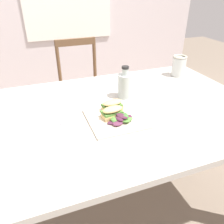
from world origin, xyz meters
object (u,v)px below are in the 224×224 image
(dining_table, at_px, (122,126))
(mason_jar_iced_tea, at_px, (179,67))
(sandwich_half_front, at_px, (112,112))
(sandwich_half_back, at_px, (112,105))
(fork_on_napkin, at_px, (63,131))
(plate_lunch, at_px, (115,119))
(chair_wooden_far, at_px, (82,88))
(bottle_cold_brew, at_px, (125,87))

(dining_table, xyz_separation_m, mason_jar_iced_tea, (0.54, 0.30, 0.17))
(sandwich_half_front, relative_size, sandwich_half_back, 1.00)
(dining_table, xyz_separation_m, fork_on_napkin, (-0.32, -0.11, 0.11))
(plate_lunch, relative_size, sandwich_half_front, 2.46)
(chair_wooden_far, height_order, bottle_cold_brew, bottle_cold_brew)
(plate_lunch, height_order, mason_jar_iced_tea, mason_jar_iced_tea)
(dining_table, height_order, bottle_cold_brew, bottle_cold_brew)
(bottle_cold_brew, bearing_deg, sandwich_half_back, -132.28)
(sandwich_half_back, bearing_deg, bottle_cold_brew, 47.72)
(dining_table, xyz_separation_m, bottle_cold_brew, (0.06, 0.12, 0.17))
(sandwich_half_front, bearing_deg, sandwich_half_back, 69.43)
(plate_lunch, xyz_separation_m, fork_on_napkin, (-0.25, -0.02, 0.00))
(sandwich_half_front, distance_m, sandwich_half_back, 0.07)
(sandwich_half_front, xyz_separation_m, bottle_cold_brew, (0.15, 0.20, 0.02))
(fork_on_napkin, bearing_deg, sandwich_half_front, 6.77)
(dining_table, bearing_deg, chair_wooden_far, 89.77)
(dining_table, bearing_deg, plate_lunch, -131.26)
(sandwich_half_front, bearing_deg, dining_table, 42.35)
(sandwich_half_front, distance_m, mason_jar_iced_tea, 0.73)
(chair_wooden_far, relative_size, sandwich_half_front, 8.21)
(sandwich_half_front, distance_m, fork_on_napkin, 0.24)
(mason_jar_iced_tea, bearing_deg, fork_on_napkin, -154.76)
(fork_on_napkin, bearing_deg, dining_table, 18.23)
(bottle_cold_brew, bearing_deg, dining_table, -116.90)
(plate_lunch, relative_size, bottle_cold_brew, 1.45)
(sandwich_half_back, xyz_separation_m, fork_on_napkin, (-0.26, -0.09, -0.03))
(sandwich_half_front, xyz_separation_m, mason_jar_iced_tea, (0.62, 0.38, 0.02))
(chair_wooden_far, height_order, fork_on_napkin, chair_wooden_far)
(bottle_cold_brew, bearing_deg, plate_lunch, -123.50)
(sandwich_half_front, bearing_deg, mason_jar_iced_tea, 31.20)
(chair_wooden_far, xyz_separation_m, sandwich_half_back, (-0.07, -0.98, 0.33))
(mason_jar_iced_tea, bearing_deg, bottle_cold_brew, -159.44)
(chair_wooden_far, bearing_deg, bottle_cold_brew, -86.12)
(chair_wooden_far, height_order, plate_lunch, chair_wooden_far)
(fork_on_napkin, height_order, mason_jar_iced_tea, mason_jar_iced_tea)
(sandwich_half_back, height_order, mason_jar_iced_tea, mason_jar_iced_tea)
(dining_table, relative_size, plate_lunch, 5.46)
(plate_lunch, bearing_deg, chair_wooden_far, 85.65)
(plate_lunch, bearing_deg, fork_on_napkin, -175.45)
(fork_on_napkin, bearing_deg, mason_jar_iced_tea, 25.24)
(sandwich_half_back, relative_size, bottle_cold_brew, 0.59)
(dining_table, bearing_deg, bottle_cold_brew, 63.10)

